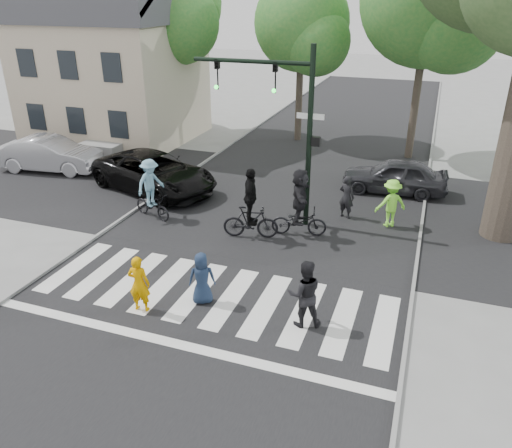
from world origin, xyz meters
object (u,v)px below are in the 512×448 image
at_px(car_suv, 154,173).
at_px(car_silver, 50,154).
at_px(traffic_signal, 285,111).
at_px(pedestrian_adult, 304,294).
at_px(cyclist_right, 300,206).
at_px(cyclist_mid, 251,210).
at_px(car_grey, 395,176).
at_px(cyclist_left, 151,193).
at_px(pedestrian_woman, 139,284).
at_px(pedestrian_child, 202,278).

distance_m(car_suv, car_silver, 5.76).
distance_m(traffic_signal, car_silver, 12.05).
distance_m(traffic_signal, pedestrian_adult, 6.80).
relative_size(cyclist_right, car_suv, 0.42).
height_order(pedestrian_adult, cyclist_mid, cyclist_mid).
height_order(car_suv, car_grey, car_suv).
bearing_deg(car_suv, cyclist_right, -88.15).
bearing_deg(cyclist_left, cyclist_right, 4.21).
distance_m(traffic_signal, pedestrian_woman, 7.40).
height_order(pedestrian_woman, car_grey, pedestrian_woman).
bearing_deg(car_suv, cyclist_mid, -99.13).
bearing_deg(car_grey, cyclist_mid, -38.02).
height_order(pedestrian_adult, car_silver, pedestrian_adult).
bearing_deg(car_grey, pedestrian_woman, -29.29).
bearing_deg(pedestrian_woman, cyclist_mid, -112.15).
bearing_deg(pedestrian_woman, car_suv, -70.73).
bearing_deg(car_grey, traffic_signal, -42.32).
bearing_deg(pedestrian_woman, cyclist_left, -71.04).
relative_size(pedestrian_child, car_silver, 0.31).
xyz_separation_m(cyclist_right, car_suv, (-6.61, 1.99, -0.26)).
height_order(pedestrian_woman, cyclist_right, cyclist_right).
bearing_deg(cyclist_left, traffic_signal, 15.70).
relative_size(pedestrian_adult, cyclist_left, 0.80).
distance_m(pedestrian_child, cyclist_right, 4.92).
xyz_separation_m(cyclist_left, car_suv, (-1.29, 2.39, -0.17)).
bearing_deg(car_silver, car_suv, -104.79).
relative_size(pedestrian_adult, cyclist_mid, 0.73).
xyz_separation_m(pedestrian_woman, car_suv, (-3.98, 7.58, -0.00)).
bearing_deg(car_silver, pedestrian_woman, -138.69).
relative_size(pedestrian_woman, car_suv, 0.28).
bearing_deg(car_grey, car_silver, -83.92).
height_order(traffic_signal, pedestrian_woman, traffic_signal).
bearing_deg(car_silver, traffic_signal, -107.13).
height_order(cyclist_left, cyclist_mid, cyclist_mid).
height_order(traffic_signal, car_suv, traffic_signal).
xyz_separation_m(pedestrian_woman, cyclist_right, (2.63, 5.58, 0.26)).
xyz_separation_m(cyclist_mid, car_silver, (-10.88, 3.36, -0.21)).
bearing_deg(cyclist_mid, pedestrian_child, -87.98).
xyz_separation_m(pedestrian_child, cyclist_left, (-4.02, 4.34, 0.23)).
relative_size(pedestrian_woman, pedestrian_adult, 0.88).
bearing_deg(cyclist_mid, cyclist_right, 26.57).
bearing_deg(pedestrian_adult, pedestrian_woman, -11.73).
relative_size(cyclist_left, car_suv, 0.39).
xyz_separation_m(pedestrian_adult, car_grey, (1.16, 9.86, -0.17)).
distance_m(car_suv, car_grey, 9.70).
xyz_separation_m(pedestrian_adult, car_suv, (-8.03, 6.78, -0.10)).
distance_m(pedestrian_woman, car_grey, 11.86).
relative_size(cyclist_left, cyclist_mid, 0.91).
bearing_deg(cyclist_mid, car_suv, 152.24).
relative_size(pedestrian_child, car_suv, 0.26).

